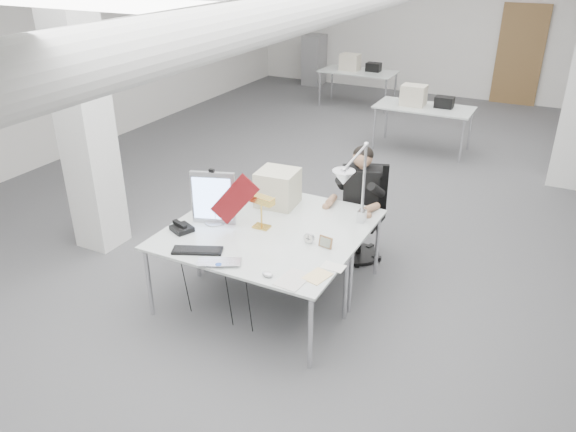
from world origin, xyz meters
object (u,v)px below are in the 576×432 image
Objects in this scene: laptop at (219,266)px; desk_phone at (182,229)px; office_chair at (360,217)px; bankers_lamp at (261,212)px; seated_person at (361,186)px; desk_main at (245,249)px; architect_lamp at (355,188)px; beige_monitor at (278,188)px; monitor at (213,198)px.

desk_phone reaches higher than laptop.
bankers_lamp is (-0.61, -1.14, 0.42)m from office_chair.
laptop is 1.10× the size of bankers_lamp.
seated_person is 2.59× the size of bankers_lamp.
laptop is at bearing -77.39° from bankers_lamp.
office_chair is 2.69× the size of laptop.
desk_main is 1.98× the size of architect_lamp.
bankers_lamp reaches higher than desk_main.
beige_monitor is at bearing 100.40° from desk_main.
bankers_lamp reaches higher than laptop.
seated_person is (0.54, 1.51, 0.16)m from desk_main.
seated_person reaches higher than bankers_lamp.
monitor is 1.59× the size of bankers_lamp.
monitor is (-1.07, -1.21, 0.12)m from seated_person.
beige_monitor is (-0.11, 0.55, 0.02)m from bankers_lamp.
desk_main is 0.71m from desk_phone.
desk_main is 0.46m from bankers_lamp.
laptop is 0.94× the size of beige_monitor.
architect_lamp is at bearing -0.75° from monitor.
desk_main is 0.40m from laptop.
monitor is at bearing 81.24° from desk_phone.
seated_person is at bearing 125.04° from architect_lamp.
seated_person is 1.63× the size of monitor.
laptop is 0.41× the size of architect_lamp.
seated_person is at bearing 32.16° from beige_monitor.
beige_monitor is at bearing 111.52° from bankers_lamp.
desk_main is at bearing -48.92° from monitor.
desk_main is 0.67m from monitor.
desk_main is 1.67m from office_chair.
beige_monitor is 1.00m from architect_lamp.
seated_person is 1.62m from monitor.
architect_lamp is (0.21, -0.78, 0.31)m from seated_person.
monitor is at bearing 98.54° from laptop.
office_chair is at bearing 30.25° from monitor.
seated_person is at bearing 73.53° from desk_phone.
office_chair is at bearing 34.61° from beige_monitor.
seated_person is at bearing 70.73° from bankers_lamp.
desk_main is 2.07× the size of seated_person.
desk_phone is 1.69m from architect_lamp.
seated_person is 1.96m from desk_phone.
desk_main is 4.83× the size of laptop.
desk_phone is at bearing 179.07° from desk_main.
monitor is 0.89m from laptop.
beige_monitor is at bearing 69.03° from laptop.
bankers_lamp is at bearing 65.41° from laptop.
architect_lamp is (0.78, 1.12, 0.44)m from laptop.
architect_lamp is at bearing -93.66° from seated_person.
desk_phone is 0.49× the size of beige_monitor.
monitor reaches higher than laptop.
architect_lamp is (1.47, 0.72, 0.43)m from desk_phone.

